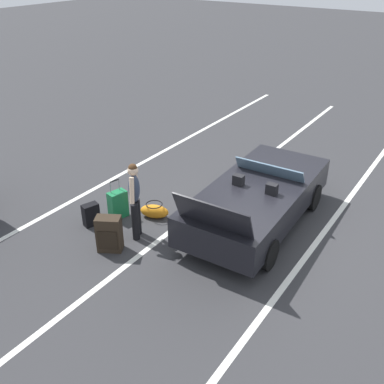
# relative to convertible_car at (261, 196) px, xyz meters

# --- Properties ---
(ground_plane) EXTENTS (80.00, 80.00, 0.00)m
(ground_plane) POSITION_rel_convertible_car_xyz_m (-0.20, -0.01, -0.59)
(ground_plane) COLOR #333335
(lot_line_near) EXTENTS (18.00, 0.12, 0.01)m
(lot_line_near) POSITION_rel_convertible_car_xyz_m (-0.20, -1.36, -0.59)
(lot_line_near) COLOR silver
(lot_line_near) RESTS_ON ground_plane
(lot_line_mid) EXTENTS (18.00, 0.12, 0.01)m
(lot_line_mid) POSITION_rel_convertible_car_xyz_m (-0.20, 1.34, -0.59)
(lot_line_mid) COLOR silver
(lot_line_mid) RESTS_ON ground_plane
(lot_line_far) EXTENTS (18.00, 0.12, 0.01)m
(lot_line_far) POSITION_rel_convertible_car_xyz_m (-0.20, 4.04, -0.59)
(lot_line_far) COLOR silver
(lot_line_far) RESTS_ON ground_plane
(convertible_car) EXTENTS (4.23, 1.96, 1.52)m
(convertible_car) POSITION_rel_convertible_car_xyz_m (0.00, 0.00, 0.00)
(convertible_car) COLOR black
(convertible_car) RESTS_ON ground_plane
(suitcase_large_black) EXTENTS (0.48, 0.56, 0.74)m
(suitcase_large_black) POSITION_rel_convertible_car_xyz_m (-2.67, 1.94, -0.22)
(suitcase_large_black) COLOR #2D2319
(suitcase_large_black) RESTS_ON ground_plane
(suitcase_medium_bright) EXTENTS (0.45, 0.33, 0.89)m
(suitcase_medium_bright) POSITION_rel_convertible_car_xyz_m (-1.66, 2.64, -0.28)
(suitcase_medium_bright) COLOR #19723F
(suitcase_medium_bright) RESTS_ON ground_plane
(suitcase_small_carryon) EXTENTS (0.39, 0.30, 0.50)m
(suitcase_small_carryon) POSITION_rel_convertible_car_xyz_m (-2.23, 2.91, -0.34)
(suitcase_small_carryon) COLOR black
(suitcase_small_carryon) RESTS_ON ground_plane
(duffel_bag) EXTENTS (0.51, 0.71, 0.34)m
(duffel_bag) POSITION_rel_convertible_car_xyz_m (-1.23, 1.97, -0.43)
(duffel_bag) COLOR orange
(duffel_bag) RESTS_ON ground_plane
(traveler_person) EXTENTS (0.57, 0.38, 1.65)m
(traveler_person) POSITION_rel_convertible_car_xyz_m (-2.01, 1.81, 0.34)
(traveler_person) COLOR black
(traveler_person) RESTS_ON ground_plane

